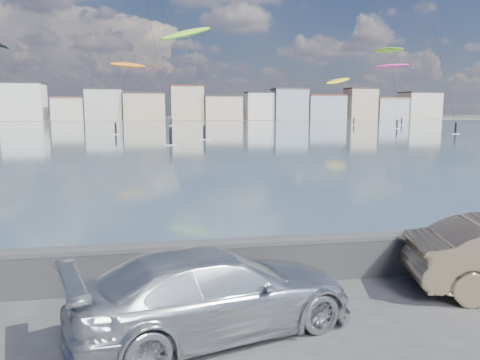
# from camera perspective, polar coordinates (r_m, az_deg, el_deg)

# --- Properties ---
(ground) EXTENTS (700.00, 700.00, 0.00)m
(ground) POSITION_cam_1_polar(r_m,az_deg,el_deg) (8.38, -2.14, -19.39)
(ground) COLOR #333335
(ground) RESTS_ON ground
(bay_water) EXTENTS (500.00, 177.00, 0.00)m
(bay_water) POSITION_cam_1_polar(r_m,az_deg,el_deg) (98.92, -9.41, 6.09)
(bay_water) COLOR #395A65
(bay_water) RESTS_ON ground
(far_shore_strip) EXTENTS (500.00, 60.00, 0.00)m
(far_shore_strip) POSITION_cam_1_polar(r_m,az_deg,el_deg) (207.38, -9.74, 7.27)
(far_shore_strip) COLOR #4C473D
(far_shore_strip) RESTS_ON ground
(seawall) EXTENTS (400.00, 0.36, 1.08)m
(seawall) POSITION_cam_1_polar(r_m,az_deg,el_deg) (10.63, -4.17, -9.84)
(seawall) COLOR #28282B
(seawall) RESTS_ON ground
(far_buildings) EXTENTS (240.79, 13.26, 14.60)m
(far_buildings) POSITION_cam_1_polar(r_m,az_deg,el_deg) (193.37, -9.37, 8.98)
(far_buildings) COLOR white
(far_buildings) RESTS_ON ground
(car_silver) EXTENTS (5.53, 3.46, 1.49)m
(car_silver) POSITION_cam_1_polar(r_m,az_deg,el_deg) (8.50, -3.06, -13.42)
(car_silver) COLOR silver
(car_silver) RESTS_ON ground
(kitesurfer_2) EXTENTS (8.51, 11.62, 15.03)m
(kitesurfer_2) POSITION_cam_1_polar(r_m,az_deg,el_deg) (118.32, 18.09, 12.97)
(kitesurfer_2) COLOR #E5338C
(kitesurfer_2) RESTS_ON ground
(kitesurfer_8) EXTENTS (8.15, 18.85, 13.29)m
(kitesurfer_8) POSITION_cam_1_polar(r_m,az_deg,el_deg) (93.47, -13.52, 13.39)
(kitesurfer_8) COLOR orange
(kitesurfer_8) RESTS_ON ground
(kitesurfer_10) EXTENTS (7.49, 17.59, 22.45)m
(kitesurfer_10) POSITION_cam_1_polar(r_m,az_deg,el_deg) (149.00, 17.68, 14.77)
(kitesurfer_10) COLOR #8CD826
(kitesurfer_10) RESTS_ON ground
(kitesurfer_15) EXTENTS (10.03, 15.65, 14.23)m
(kitesurfer_15) POSITION_cam_1_polar(r_m,az_deg,el_deg) (142.81, 11.89, 11.69)
(kitesurfer_15) COLOR yellow
(kitesurfer_15) RESTS_ON ground
(kitesurfer_18) EXTENTS (9.69, 17.85, 18.06)m
(kitesurfer_18) POSITION_cam_1_polar(r_m,az_deg,el_deg) (78.28, -6.54, 17.23)
(kitesurfer_18) COLOR #8CD826
(kitesurfer_18) RESTS_ON ground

